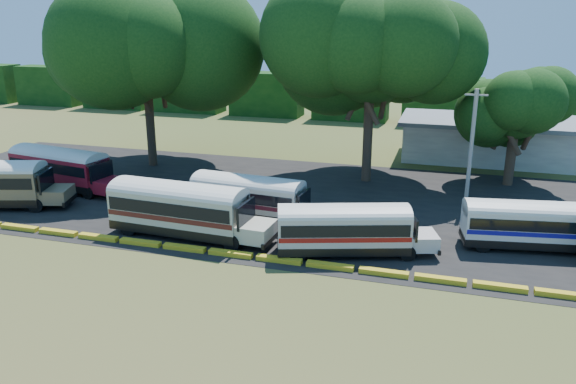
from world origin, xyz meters
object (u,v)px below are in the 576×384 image
(bus_cream_west, at_px, (182,207))
(bus_white_red, at_px, (347,227))
(tree_west, at_px, (144,37))
(bus_red, at_px, (61,166))

(bus_cream_west, height_order, bus_white_red, bus_cream_west)
(bus_cream_west, distance_m, tree_west, 21.34)
(bus_white_red, relative_size, tree_west, 0.56)
(bus_white_red, bearing_deg, bus_cream_west, 162.98)
(bus_red, relative_size, bus_cream_west, 0.98)
(bus_cream_west, bearing_deg, tree_west, 128.32)
(bus_cream_west, bearing_deg, bus_red, 158.26)
(tree_west, bearing_deg, bus_white_red, -35.64)
(bus_red, bearing_deg, bus_white_red, -5.14)
(bus_cream_west, relative_size, tree_west, 0.64)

